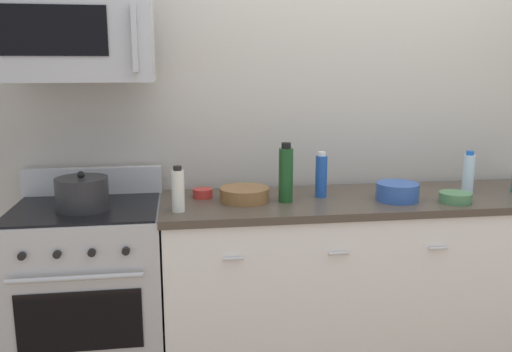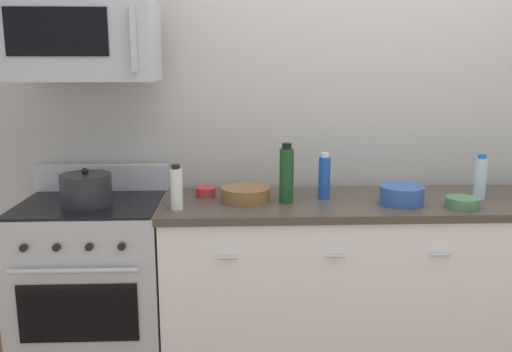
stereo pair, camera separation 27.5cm
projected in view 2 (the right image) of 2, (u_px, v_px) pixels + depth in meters
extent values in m
cube|color=#B7B2A8|center=(358.00, 113.00, 3.17)|extent=(5.35, 0.10, 2.70)
cube|color=white|center=(369.00, 283.00, 2.96)|extent=(2.23, 0.62, 0.88)
cube|color=#473D33|center=(373.00, 203.00, 2.86)|extent=(2.26, 0.65, 0.04)
cylinder|color=silver|center=(227.00, 258.00, 2.55)|extent=(0.10, 0.02, 0.02)
cylinder|color=silver|center=(335.00, 256.00, 2.57)|extent=(0.10, 0.02, 0.02)
cylinder|color=silver|center=(441.00, 255.00, 2.59)|extent=(0.10, 0.02, 0.02)
cube|color=#B7BABF|center=(95.00, 285.00, 2.89)|extent=(0.76, 0.64, 0.91)
cube|color=black|center=(78.00, 313.00, 2.57)|extent=(0.58, 0.01, 0.30)
cylinder|color=#B7BABF|center=(73.00, 271.00, 2.50)|extent=(0.61, 0.02, 0.02)
cube|color=#B7BABF|center=(102.00, 178.00, 3.07)|extent=(0.76, 0.06, 0.16)
cube|color=black|center=(90.00, 203.00, 2.80)|extent=(0.73, 0.61, 0.01)
cylinder|color=black|center=(24.00, 248.00, 2.49)|extent=(0.04, 0.02, 0.04)
cylinder|color=black|center=(56.00, 247.00, 2.49)|extent=(0.04, 0.02, 0.04)
cylinder|color=black|center=(89.00, 247.00, 2.50)|extent=(0.04, 0.02, 0.04)
cylinder|color=black|center=(122.00, 247.00, 2.51)|extent=(0.04, 0.02, 0.04)
cube|color=#B7BABF|center=(82.00, 41.00, 2.68)|extent=(0.74, 0.40, 0.40)
cube|color=black|center=(56.00, 32.00, 2.47)|extent=(0.48, 0.01, 0.22)
cube|color=#B7BABF|center=(133.00, 39.00, 2.47)|extent=(0.02, 0.04, 0.30)
cylinder|color=#1E4CA5|center=(324.00, 178.00, 2.86)|extent=(0.06, 0.06, 0.23)
cylinder|color=silver|center=(325.00, 155.00, 2.84)|extent=(0.04, 0.04, 0.02)
cylinder|color=silver|center=(176.00, 189.00, 2.65)|extent=(0.06, 0.06, 0.21)
cylinder|color=black|center=(176.00, 167.00, 2.62)|extent=(0.04, 0.04, 0.02)
cylinder|color=silver|center=(480.00, 179.00, 2.85)|extent=(0.06, 0.06, 0.22)
cylinder|color=blue|center=(482.00, 157.00, 2.83)|extent=(0.04, 0.04, 0.02)
cylinder|color=#19471E|center=(287.00, 176.00, 2.77)|extent=(0.08, 0.08, 0.29)
cylinder|color=black|center=(287.00, 146.00, 2.74)|extent=(0.05, 0.05, 0.03)
cylinder|color=#2D519E|center=(402.00, 195.00, 2.76)|extent=(0.23, 0.23, 0.10)
torus|color=#2D519E|center=(402.00, 187.00, 2.75)|extent=(0.23, 0.23, 0.01)
cylinder|color=#2D519E|center=(401.00, 203.00, 2.77)|extent=(0.12, 0.12, 0.01)
cylinder|color=brown|center=(246.00, 194.00, 2.83)|extent=(0.26, 0.26, 0.07)
torus|color=brown|center=(246.00, 189.00, 2.83)|extent=(0.26, 0.26, 0.01)
cylinder|color=brown|center=(246.00, 200.00, 2.84)|extent=(0.15, 0.15, 0.01)
cylinder|color=#B72D28|center=(206.00, 192.00, 2.93)|extent=(0.11, 0.11, 0.05)
torus|color=#B72D28|center=(206.00, 188.00, 2.93)|extent=(0.11, 0.11, 0.01)
cylinder|color=#B72D28|center=(206.00, 196.00, 2.94)|extent=(0.06, 0.06, 0.01)
cylinder|color=#477A4C|center=(462.00, 203.00, 2.69)|extent=(0.17, 0.17, 0.05)
torus|color=#477A4C|center=(463.00, 198.00, 2.69)|extent=(0.17, 0.17, 0.01)
cylinder|color=#477A4C|center=(462.00, 207.00, 2.70)|extent=(0.09, 0.09, 0.01)
cylinder|color=#262628|center=(86.00, 190.00, 2.73)|extent=(0.26, 0.26, 0.16)
sphere|color=black|center=(85.00, 171.00, 2.71)|extent=(0.04, 0.04, 0.04)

